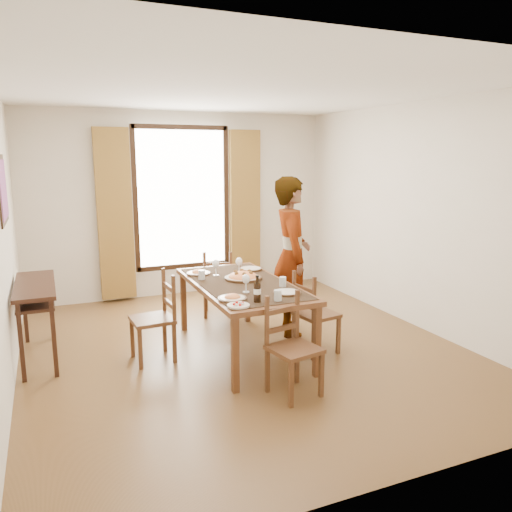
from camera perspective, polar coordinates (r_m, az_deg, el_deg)
name	(u,v)px	position (r m, az deg, el deg)	size (l,w,h in m)	color
ground	(243,349)	(5.52, -1.45, -10.58)	(5.00, 5.00, 0.00)	#453015
room_shell	(238,206)	(5.27, -2.10, 5.68)	(4.60, 5.10, 2.74)	beige
console_table	(36,294)	(5.55, -23.89, -4.03)	(0.38, 1.20, 0.80)	black
dining_table	(242,288)	(5.27, -1.60, -3.72)	(0.94, 1.88, 0.76)	brown
chair_west	(155,320)	(5.22, -11.43, -7.16)	(0.43, 0.43, 0.91)	brown
chair_north	(218,285)	(6.55, -4.37, -3.33)	(0.49, 0.49, 0.87)	brown
chair_south	(292,349)	(4.43, 4.14, -10.55)	(0.46, 0.46, 0.88)	brown
chair_east	(314,316)	(5.33, 6.65, -6.77)	(0.45, 0.45, 0.88)	brown
man	(291,256)	(5.80, 4.06, -0.03)	(0.63, 0.78, 1.84)	#919299
plate_sw	(232,297)	(4.65, -2.72, -4.65)	(0.27, 0.27, 0.05)	silver
plate_se	(287,291)	(4.85, 3.55, -3.98)	(0.27, 0.27, 0.05)	silver
plate_nw	(198,272)	(5.66, -6.59, -1.79)	(0.27, 0.27, 0.05)	silver
plate_ne	(251,267)	(5.84, -0.59, -1.31)	(0.27, 0.27, 0.05)	silver
pasta_platter	(243,275)	(5.39, -1.49, -2.14)	(0.40, 0.40, 0.10)	red
caprese_plate	(238,304)	(4.43, -2.03, -5.52)	(0.20, 0.20, 0.04)	silver
wine_glass_a	(246,283)	(4.86, -1.15, -3.12)	(0.08, 0.08, 0.18)	white
wine_glass_b	(239,265)	(5.65, -1.94, -1.07)	(0.08, 0.08, 0.18)	white
wine_glass_c	(216,268)	(5.55, -4.61, -1.32)	(0.08, 0.08, 0.18)	white
tumbler_a	(283,282)	(5.09, 3.08, -2.95)	(0.07, 0.07, 0.10)	silver
tumbler_b	(202,275)	(5.41, -6.22, -2.14)	(0.07, 0.07, 0.10)	silver
tumbler_c	(278,295)	(4.60, 2.51, -4.52)	(0.07, 0.07, 0.10)	silver
wine_bottle	(257,289)	(4.54, 0.14, -3.76)	(0.07, 0.07, 0.25)	black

